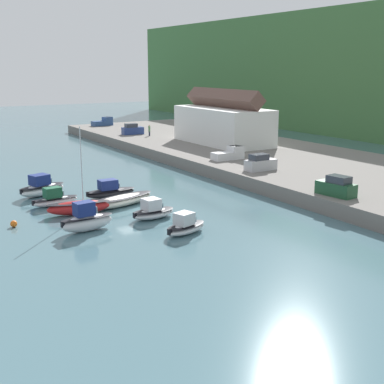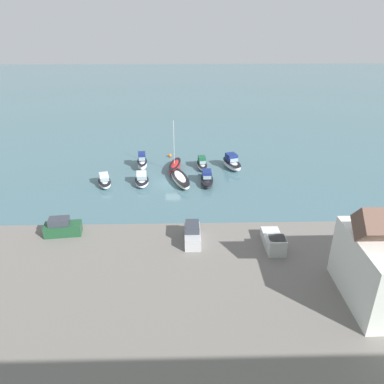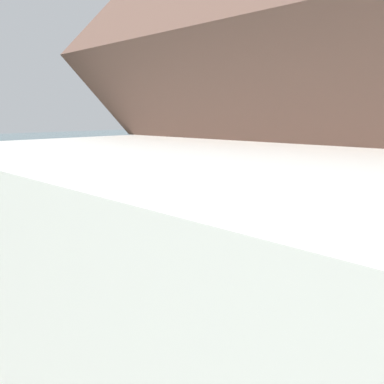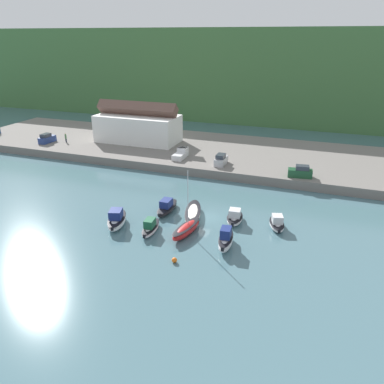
% 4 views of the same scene
% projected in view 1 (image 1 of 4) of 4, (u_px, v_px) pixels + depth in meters
% --- Properties ---
extents(ground_plane, '(320.00, 320.00, 0.00)m').
position_uv_depth(ground_plane, '(130.00, 208.00, 58.05)').
color(ground_plane, '#476B75').
extents(quay_promenade, '(137.24, 28.37, 1.70)m').
position_uv_depth(quay_promenade, '(331.00, 172.00, 73.01)').
color(quay_promenade, slate).
rests_on(quay_promenade, ground_plane).
extents(harbor_clubhouse, '(19.61, 8.86, 9.51)m').
position_uv_depth(harbor_clubhouse, '(223.00, 123.00, 93.56)').
color(harbor_clubhouse, white).
rests_on(harbor_clubhouse, quay_promenade).
extents(moored_boat_0, '(2.03, 6.07, 2.12)m').
position_uv_depth(moored_boat_0, '(110.00, 191.00, 62.60)').
color(moored_boat_0, black).
rests_on(moored_boat_0, ground_plane).
extents(moored_boat_1, '(4.46, 8.87, 1.16)m').
position_uv_depth(moored_boat_1, '(121.00, 200.00, 58.68)').
color(moored_boat_1, white).
rests_on(moored_boat_1, ground_plane).
extents(moored_boat_2, '(2.67, 4.83, 2.09)m').
position_uv_depth(moored_boat_2, '(153.00, 211.00, 53.85)').
color(moored_boat_2, silver).
rests_on(moored_boat_2, ground_plane).
extents(moored_boat_3, '(3.21, 4.95, 2.03)m').
position_uv_depth(moored_boat_3, '(185.00, 226.00, 48.99)').
color(moored_boat_3, white).
rests_on(moored_boat_3, ground_plane).
extents(moored_boat_4, '(3.98, 6.33, 2.58)m').
position_uv_depth(moored_boat_4, '(42.00, 188.00, 63.30)').
color(moored_boat_4, white).
rests_on(moored_boat_4, ground_plane).
extents(moored_boat_5, '(2.21, 5.43, 2.08)m').
position_uv_depth(moored_boat_5, '(55.00, 199.00, 58.82)').
color(moored_boat_5, white).
rests_on(moored_boat_5, ground_plane).
extents(moored_boat_6, '(2.85, 6.78, 9.13)m').
position_uv_depth(moored_boat_6, '(79.00, 207.00, 55.29)').
color(moored_boat_6, red).
rests_on(moored_boat_6, ground_plane).
extents(moored_boat_7, '(2.25, 5.32, 2.83)m').
position_uv_depth(moored_boat_7, '(87.00, 220.00, 49.65)').
color(moored_boat_7, silver).
rests_on(moored_boat_7, ground_plane).
extents(parked_car_0, '(4.38, 2.27, 2.16)m').
position_uv_depth(parked_car_0, '(336.00, 187.00, 56.15)').
color(parked_car_0, '#1E4C2D').
rests_on(parked_car_0, quay_promenade).
extents(parked_car_1, '(2.06, 4.31, 2.16)m').
position_uv_depth(parked_car_1, '(132.00, 130.00, 106.53)').
color(parked_car_1, navy).
rests_on(parked_car_1, quay_promenade).
extents(parked_car_2, '(1.83, 4.21, 2.16)m').
position_uv_depth(parked_car_2, '(260.00, 163.00, 69.81)').
color(parked_car_2, '#B7B7BC').
rests_on(parked_car_2, quay_promenade).
extents(pickup_truck_0, '(2.62, 4.96, 1.90)m').
position_uv_depth(pickup_truck_0, '(104.00, 122.00, 122.13)').
color(pickup_truck_0, '#2D4C84').
rests_on(pickup_truck_0, quay_promenade).
extents(pickup_truck_1, '(2.00, 4.73, 1.90)m').
position_uv_depth(pickup_truck_1, '(230.00, 154.00, 78.12)').
color(pickup_truck_1, silver).
rests_on(pickup_truck_1, quay_promenade).
extents(person_on_quay, '(0.40, 0.40, 2.14)m').
position_uv_depth(person_on_quay, '(149.00, 130.00, 104.04)').
color(person_on_quay, '#232838').
rests_on(person_on_quay, quay_promenade).
extents(mooring_buoy_0, '(0.65, 0.65, 0.65)m').
position_uv_depth(mooring_buoy_0, '(14.00, 224.00, 51.03)').
color(mooring_buoy_0, orange).
rests_on(mooring_buoy_0, ground_plane).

